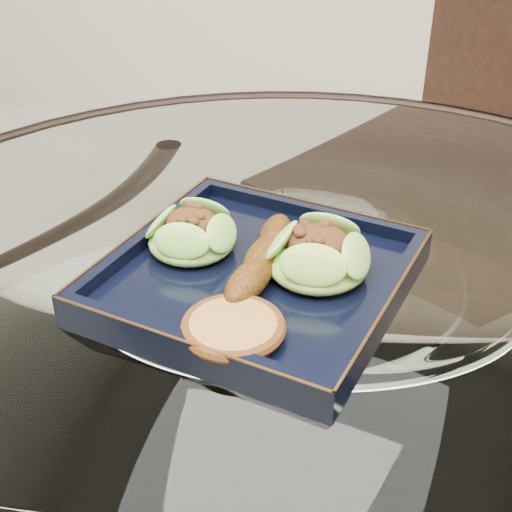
% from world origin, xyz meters
% --- Properties ---
extents(dining_table, '(1.13, 1.13, 0.77)m').
position_xyz_m(dining_table, '(-0.00, -0.00, 0.60)').
color(dining_table, white).
rests_on(dining_table, ground).
extents(dining_chair, '(0.62, 0.62, 1.08)m').
position_xyz_m(dining_chair, '(0.17, 0.53, 0.61)').
color(dining_chair, black).
rests_on(dining_chair, ground).
extents(navy_plate, '(0.30, 0.30, 0.02)m').
position_xyz_m(navy_plate, '(-0.04, -0.02, 0.77)').
color(navy_plate, black).
rests_on(navy_plate, dining_table).
extents(lettuce_wrap_left, '(0.11, 0.11, 0.03)m').
position_xyz_m(lettuce_wrap_left, '(-0.12, 0.00, 0.80)').
color(lettuce_wrap_left, '#4C8F29').
rests_on(lettuce_wrap_left, navy_plate).
extents(lettuce_wrap_right, '(0.13, 0.13, 0.04)m').
position_xyz_m(lettuce_wrap_right, '(0.02, 0.00, 0.80)').
color(lettuce_wrap_right, '#5C9029').
rests_on(lettuce_wrap_right, navy_plate).
extents(roasted_plantain, '(0.04, 0.15, 0.03)m').
position_xyz_m(roasted_plantain, '(-0.04, -0.01, 0.80)').
color(roasted_plantain, '#5F360A').
rests_on(roasted_plantain, navy_plate).
extents(crumb_patty, '(0.09, 0.09, 0.01)m').
position_xyz_m(crumb_patty, '(-0.02, -0.11, 0.79)').
color(crumb_patty, '#A46C36').
rests_on(crumb_patty, navy_plate).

